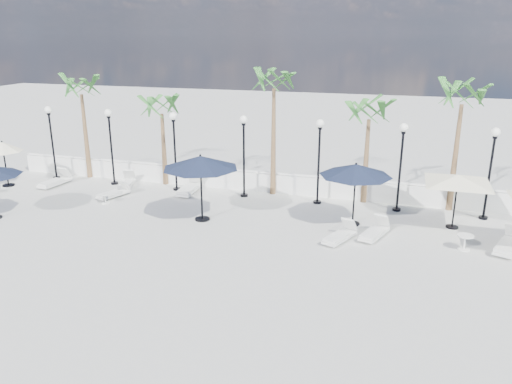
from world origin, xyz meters
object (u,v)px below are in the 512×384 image
(lounger_3, at_px, (189,188))
(parasol_cream_sq_a, at_px, (459,175))
(lounger_0, at_px, (127,183))
(lounger_4, at_px, (340,235))
(parasol_navy_right, at_px, (356,170))
(parasol_cream_small, at_px, (3,147))
(lounger_5, at_px, (374,232))
(parasol_navy_mid, at_px, (200,163))
(lounger_1, at_px, (55,181))
(lounger_2, at_px, (114,193))
(lounger_6, at_px, (508,244))

(lounger_3, relative_size, parasol_cream_sq_a, 0.44)
(lounger_3, distance_m, parasol_cream_sq_a, 12.10)
(lounger_0, xyz_separation_m, lounger_4, (11.18, -3.77, -0.01))
(parasol_navy_right, bearing_deg, parasol_cream_small, 178.65)
(lounger_5, relative_size, parasol_cream_small, 0.80)
(parasol_cream_sq_a, bearing_deg, parasol_navy_right, -168.55)
(parasol_navy_mid, bearing_deg, lounger_4, -5.66)
(lounger_0, distance_m, lounger_1, 3.70)
(lounger_1, bearing_deg, lounger_2, -5.59)
(lounger_2, height_order, lounger_5, lounger_5)
(lounger_1, relative_size, parasol_cream_sq_a, 0.41)
(parasol_navy_mid, distance_m, parasol_cream_sq_a, 10.09)
(lounger_5, height_order, lounger_6, lounger_6)
(lounger_3, distance_m, parasol_navy_right, 8.51)
(parasol_navy_mid, distance_m, parasol_cream_small, 11.43)
(lounger_0, distance_m, lounger_5, 12.76)
(lounger_3, height_order, parasol_navy_mid, parasol_navy_mid)
(lounger_5, bearing_deg, parasol_cream_sq_a, 51.61)
(lounger_1, bearing_deg, lounger_0, 18.62)
(lounger_3, distance_m, parasol_cream_small, 9.58)
(lounger_1, height_order, lounger_5, lounger_1)
(parasol_navy_right, height_order, parasol_cream_sq_a, parasol_navy_right)
(lounger_2, distance_m, lounger_5, 12.23)
(lounger_5, height_order, parasol_cream_sq_a, parasol_cream_sq_a)
(lounger_0, xyz_separation_m, parasol_navy_mid, (5.42, -3.20, 2.23))
(lounger_0, bearing_deg, parasol_cream_small, 175.50)
(lounger_1, distance_m, lounger_4, 15.08)
(lounger_3, relative_size, parasol_navy_mid, 0.67)
(lounger_3, bearing_deg, parasol_cream_small, -174.41)
(parasol_navy_mid, bearing_deg, lounger_0, 149.46)
(lounger_4, height_order, parasol_cream_sq_a, parasol_cream_sq_a)
(lounger_3, bearing_deg, parasol_navy_right, -17.30)
(lounger_0, distance_m, lounger_4, 11.80)
(lounger_2, relative_size, parasol_navy_mid, 0.56)
(lounger_1, bearing_deg, lounger_5, -2.17)
(lounger_0, relative_size, lounger_3, 0.89)
(lounger_3, bearing_deg, parasol_navy_mid, -61.67)
(lounger_5, bearing_deg, parasol_navy_mid, -160.12)
(lounger_5, relative_size, parasol_navy_right, 0.64)
(lounger_2, distance_m, parasol_navy_right, 11.40)
(lounger_4, bearing_deg, lounger_3, 176.62)
(lounger_2, height_order, parasol_cream_small, parasol_cream_small)
(lounger_1, xyz_separation_m, lounger_3, (7.02, 0.83, 0.02))
(lounger_3, xyz_separation_m, parasol_navy_right, (8.04, -1.94, 2.01))
(parasol_cream_sq_a, bearing_deg, lounger_6, -45.53)
(lounger_3, distance_m, parasol_navy_mid, 4.37)
(lounger_4, relative_size, parasol_cream_small, 0.78)
(lounger_6, distance_m, parasol_cream_sq_a, 3.15)
(lounger_4, distance_m, lounger_6, 5.92)
(lounger_6, bearing_deg, parasol_cream_sq_a, 155.20)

